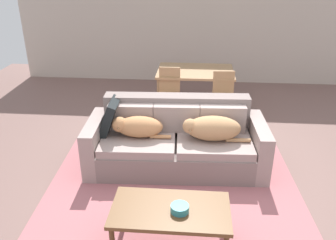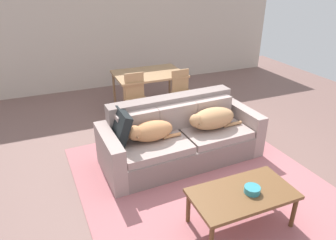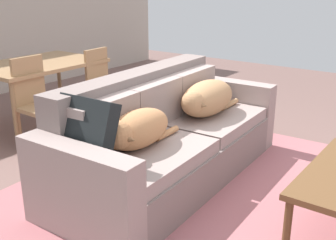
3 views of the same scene
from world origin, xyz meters
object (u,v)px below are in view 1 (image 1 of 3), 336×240
Objects in this scene: bowl_on_coffee_table at (180,208)px; dining_chair_near_right at (224,95)px; dog_on_right_cushion at (211,128)px; dining_table at (195,74)px; dining_chair_near_left at (169,93)px; couch at (176,142)px; throw_pillow_by_left_arm at (110,117)px; dog_on_left_cushion at (137,127)px; coffee_table at (170,213)px.

bowl_on_coffee_table is 0.20× the size of dining_chair_near_right.
dog_on_right_cushion is at bearing -102.99° from dining_chair_near_right.
dog_on_right_cushion reaches higher than dining_table.
couch is at bearing -81.42° from dining_chair_near_left.
throw_pillow_by_left_arm is at bearing 171.69° from dog_on_right_cushion.
throw_pillow_by_left_arm is (-0.39, 0.13, 0.07)m from dog_on_left_cushion.
dining_table is at bearing 87.03° from coffee_table.
dining_chair_near_right is at bearing 77.23° from coffee_table.
dog_on_left_cushion is (-0.51, -0.12, 0.26)m from couch.
dining_chair_near_left reaches higher than couch.
throw_pillow_by_left_arm reaches higher than dining_table.
dining_chair_near_left is at bearing -129.14° from dining_table.
throw_pillow_by_left_arm is at bearing 121.10° from coffee_table.
dining_chair_near_right is at bearing -49.28° from dining_table.
dog_on_left_cushion is at bearing 111.14° from coffee_table.
dining_chair_near_left is (-0.44, -0.54, -0.18)m from dining_table.
couch is at bearing 10.59° from dog_on_left_cushion.
couch is at bearing -96.38° from dining_table.
dining_chair_near_left is 0.93m from dining_chair_near_right.
throw_pillow_by_left_arm is at bearing -142.25° from dining_chair_near_right.
dog_on_left_cushion is at bearing -109.03° from dining_table.
throw_pillow_by_left_arm is 0.41× the size of coffee_table.
throw_pillow_by_left_arm reaches higher than dining_chair_near_right.
dining_table is (-0.23, 2.13, 0.06)m from dog_on_right_cushion.
dog_on_right_cushion is (0.46, -0.12, 0.28)m from couch.
couch is at bearing 91.51° from coffee_table.
couch is 2.74× the size of dog_on_right_cushion.
throw_pillow_by_left_arm is 2.70× the size of bowl_on_coffee_table.
dog_on_right_cushion is 0.64× the size of dining_table.
couch is 2.60× the size of dining_chair_near_left.
dog_on_left_cushion reaches higher than coffee_table.
couch is 3.09× the size of dog_on_left_cushion.
throw_pillow_by_left_arm reaches higher than bowl_on_coffee_table.
dining_chair_near_right is (0.71, 1.44, 0.15)m from couch.
dining_table is at bearing 93.75° from dog_on_right_cushion.
dining_chair_near_right is (0.58, 3.01, 0.01)m from bowl_on_coffee_table.
dog_on_left_cushion is 1.54m from coffee_table.
dog_on_right_cushion is at bearing -83.71° from dining_table.
dining_chair_near_right is at bearing -1.65° from dining_chair_near_left.
dog_on_right_cushion reaches higher than bowl_on_coffee_table.
coffee_table is (0.04, -1.54, 0.06)m from couch.
couch is 5.13× the size of throw_pillow_by_left_arm.
couch reaches higher than dining_table.
dining_table reaches higher than coffee_table.
throw_pillow_by_left_arm is 0.51× the size of dining_chair_near_left.
dining_table is at bearing 51.14° from dining_chair_near_left.
dining_chair_near_right reaches higher than coffee_table.
dining_table is at bearing 88.49° from bowl_on_coffee_table.
throw_pillow_by_left_arm reaches higher than dog_on_left_cushion.
dining_chair_near_left is 1.04× the size of dining_chair_near_right.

